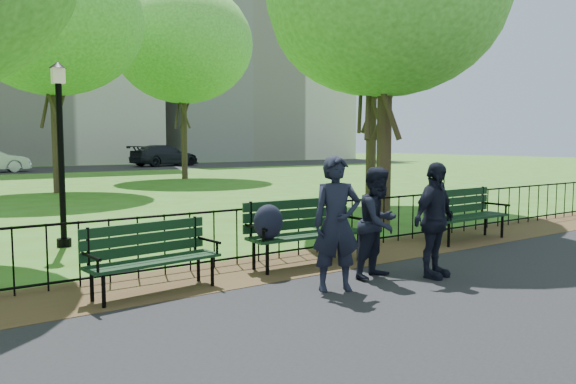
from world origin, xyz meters
TOP-DOWN VIEW (x-y plane):
  - ground at (0.00, 0.00)m, footprint 120.00×120.00m
  - dirt_strip at (0.00, 1.50)m, footprint 60.00×1.60m
  - iron_fence at (0.00, 2.00)m, footprint 24.06×0.06m
  - apartment_east at (26.00, 48.00)m, footprint 20.00×15.00m
  - park_bench_main at (-0.49, 1.32)m, footprint 2.03×0.68m
  - park_bench_left_a at (-2.72, 1.21)m, footprint 1.78×0.72m
  - park_bench_right_a at (3.70, 1.34)m, footprint 1.94×0.64m
  - lamppost at (-2.85, 5.20)m, footprint 0.30×0.30m
  - tree_mid_e at (6.15, 6.56)m, footprint 5.99×5.99m
  - tree_far_c at (-0.35, 16.66)m, footprint 6.67×6.67m
  - tree_far_e at (6.87, 21.14)m, footprint 7.08×7.08m
  - person_left at (-0.71, -0.08)m, footprint 0.75×0.64m
  - person_mid at (0.24, 0.12)m, footprint 0.84×0.56m
  - person_right at (0.89, -0.33)m, footprint 1.03×0.58m
  - sedan_dark at (11.77, 35.50)m, footprint 5.96×3.50m

SIDE VIEW (x-z plane):
  - ground at x=0.00m, z-range 0.00..0.00m
  - dirt_strip at x=0.00m, z-range 0.01..0.02m
  - iron_fence at x=0.00m, z-range 0.00..1.00m
  - park_bench_left_a at x=-2.72m, z-range 0.07..1.05m
  - park_bench_right_a at x=3.70m, z-range 0.08..1.17m
  - park_bench_main at x=-0.49m, z-range 0.14..1.26m
  - person_mid at x=0.24m, z-range 0.01..1.59m
  - sedan_dark at x=11.77m, z-range 0.01..1.63m
  - person_right at x=0.89m, z-range 0.01..1.66m
  - person_left at x=-0.71m, z-range 0.01..1.76m
  - lamppost at x=-2.85m, z-range 0.15..3.53m
  - tree_mid_e at x=6.15m, z-range 1.62..9.97m
  - tree_far_c at x=-0.35m, z-range 1.81..11.10m
  - tree_far_e at x=6.87m, z-range 1.92..11.79m
  - apartment_east at x=26.00m, z-range 0.00..24.00m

